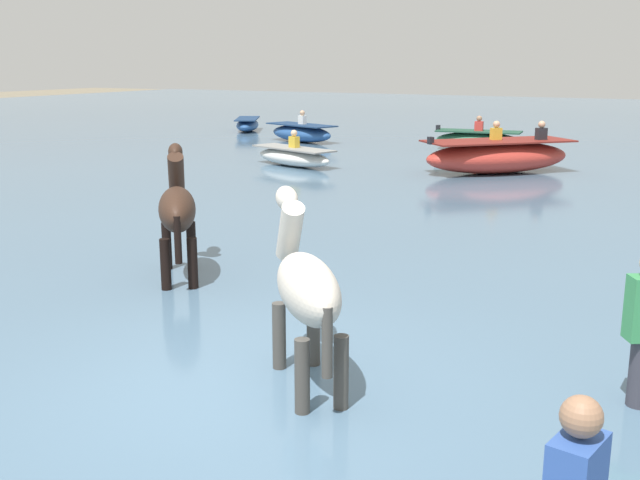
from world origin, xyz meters
name	(u,v)px	position (x,y,z in m)	size (l,w,h in m)	color
ground_plane	(253,414)	(0.00, 0.00, 0.00)	(120.00, 120.00, 0.00)	#756B56
water_surface	(520,210)	(0.00, 10.00, 0.15)	(90.00, 90.00, 0.29)	slate
horse_lead_dark_bay	(177,212)	(-2.75, 2.47, 1.18)	(1.39, 1.64, 1.99)	#382319
horse_trailing_pinto	(306,291)	(0.41, 0.25, 1.16)	(1.44, 1.54, 1.96)	beige
boat_distant_west	(498,156)	(-1.55, 13.92, 0.71)	(3.80, 3.82, 1.32)	#BC382D
boat_far_offshore	(293,157)	(-6.81, 12.60, 0.55)	(2.85, 1.68, 0.98)	silver
boat_far_inshore	(301,133)	(-9.66, 18.12, 0.60)	(3.04, 1.95, 1.10)	#28518E
boat_distant_east	(478,140)	(-3.43, 18.63, 0.60)	(2.86, 1.36, 1.10)	#337556
boat_near_starboard	(247,125)	(-13.63, 20.73, 0.55)	(1.98, 2.68, 0.52)	#28518E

